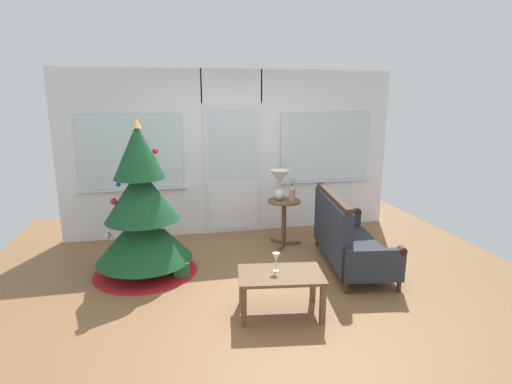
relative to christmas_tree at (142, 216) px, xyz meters
name	(u,v)px	position (x,y,z in m)	size (l,w,h in m)	color
ground_plane	(262,287)	(1.32, -0.72, -0.73)	(6.76, 6.76, 0.00)	brown
back_wall_with_door	(232,153)	(1.32, 1.37, 0.55)	(5.20, 0.14, 2.55)	white
christmas_tree	(142,216)	(0.00, 0.00, 0.00)	(1.28, 1.28, 1.91)	#4C331E
settee_sofa	(345,238)	(2.51, -0.33, -0.36)	(0.92, 1.72, 0.96)	#3D281C
side_table	(284,213)	(1.95, 0.55, -0.25)	(0.50, 0.48, 0.68)	brown
table_lamp	(280,181)	(1.89, 0.59, 0.23)	(0.28, 0.28, 0.44)	silver
flower_vase	(292,193)	(2.05, 0.49, 0.06)	(0.11, 0.10, 0.35)	tan
coffee_table	(281,279)	(1.38, -1.30, -0.37)	(0.90, 0.63, 0.43)	brown
wine_glass	(276,258)	(1.35, -1.24, -0.16)	(0.08, 0.08, 0.20)	silver
gift_box	(181,269)	(0.43, -0.22, -0.64)	(0.19, 0.17, 0.19)	#266633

